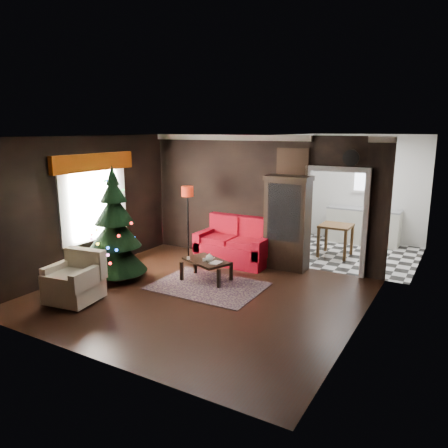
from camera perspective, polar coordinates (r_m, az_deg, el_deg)
The scene contains 26 objects.
floor at distance 7.85m, azimuth -3.33°, elevation -9.48°, with size 5.50×5.50×0.00m, color black.
ceiling at distance 7.28m, azimuth -3.61°, elevation 11.43°, with size 5.50×5.50×0.00m, color white.
wall_back at distance 9.59m, azimuth 4.79°, elevation 3.25°, with size 5.50×5.50×0.00m, color black.
wall_front at distance 5.59m, azimuth -17.74°, elevation -4.04°, with size 5.50×5.50×0.00m, color black.
wall_left at distance 9.22m, azimuth -17.91°, elevation 2.32°, with size 5.50×5.50×0.00m, color black.
wall_right at distance 6.39m, azimuth 17.63°, elevation -1.99°, with size 5.50×5.50×0.00m, color black.
doorway at distance 9.07m, azimuth 14.50°, elevation 0.12°, with size 1.10×0.10×2.10m, color white, non-canonical shape.
left_window at distance 9.31m, azimuth -16.86°, elevation 2.80°, with size 0.05×1.60×1.40m, color white.
valance at distance 9.16m, azimuth -16.83°, elevation 7.82°, with size 0.12×2.10×0.35m, color #7C2F05.
kitchen_floor at distance 10.74m, azimuth 16.38°, elevation -3.87°, with size 3.00×3.00×0.00m, color white.
kitchen_window at distance 11.81m, azimuth 18.59°, elevation 5.86°, with size 0.70×0.06×0.70m, color white.
rug at distance 8.28m, azimuth -2.14°, elevation -8.20°, with size 2.05×1.49×0.01m, color #563D49.
loveseat at distance 9.56m, azimuth 1.37°, elevation -2.25°, with size 1.70×0.90×1.00m, color maroon, non-canonical shape.
curio_cabinet at distance 9.17m, azimuth 8.36°, elevation -0.12°, with size 0.90×0.45×1.90m, color black, non-canonical shape.
floor_lamp at distance 9.78m, azimuth -4.79°, elevation 0.04°, with size 0.29×0.29×1.70m, color black, non-canonical shape.
christmas_tree at distance 8.66m, azimuth -14.21°, elevation -0.44°, with size 1.18×1.18×2.26m, color black, non-canonical shape.
armchair at distance 7.84m, azimuth -19.32°, elevation -6.61°, with size 0.82×0.82×0.84m, color #9D9062, non-canonical shape.
coffee_table at distance 8.52m, azimuth -2.35°, elevation -6.10°, with size 0.92×0.55×0.41m, color black, non-canonical shape.
teapot at distance 8.31m, azimuth -1.96°, elevation -4.50°, with size 0.16×0.16×0.16m, color white, non-canonical shape.
cup_a at distance 8.50m, azimuth -4.74°, elevation -4.51°, with size 0.06×0.06×0.05m, color white.
cup_b at distance 8.38m, azimuth -2.63°, elevation -4.73°, with size 0.06×0.06×0.05m, color white.
book at distance 8.26m, azimuth -1.61°, elevation -4.31°, with size 0.18×0.02×0.24m, color #8B624D.
wall_clock at distance 8.78m, azimuth 16.47°, elevation 8.39°, with size 0.32×0.32×0.06m, color silver.
painting at distance 9.15m, azimuth 9.06°, elevation 8.07°, with size 0.62×0.05×0.52m, color #AD8247.
kitchen_counter at distance 11.77m, azimuth 17.92°, elevation -0.29°, with size 1.80×0.60×0.90m, color beige.
kitchen_table at distance 10.43m, azimuth 14.51°, elevation -2.10°, with size 0.70×0.70×0.75m, color brown, non-canonical shape.
Camera 1 is at (4.02, -6.07, 2.93)m, focal length 34.56 mm.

